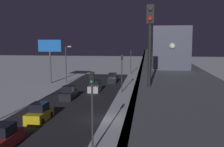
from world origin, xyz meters
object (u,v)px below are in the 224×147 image
object	(u,v)px
traffic_light_near	(92,100)
traffic_light_far	(131,58)
subway_train	(156,43)
sedan_yellow	(39,114)
rail_signal	(150,31)
sedan_black	(113,79)
sedan_black_2	(69,93)
commercial_billboard	(50,50)
traffic_light_mid	(122,68)
sedan_red	(3,138)
sedan_silver	(95,87)

from	to	relation	value
traffic_light_near	traffic_light_far	size ratio (longest dim) A/B	1.00
subway_train	sedan_yellow	xyz separation A→B (m)	(13.59, 29.96, -7.53)
rail_signal	sedan_yellow	size ratio (longest dim) A/B	0.91
sedan_yellow	sedan_black	size ratio (longest dim) A/B	1.06
subway_train	traffic_light_near	world-z (taller)	subway_train
sedan_black_2	commercial_billboard	distance (m)	17.19
rail_signal	traffic_light_mid	bearing A→B (deg)	-82.32
sedan_yellow	sedan_black	distance (m)	28.29
subway_train	sedan_black	bearing A→B (deg)	12.82
sedan_yellow	traffic_light_mid	size ratio (longest dim) A/B	0.69
sedan_yellow	sedan_red	xyz separation A→B (m)	(0.00, 7.69, 0.01)
sedan_black	sedan_silver	world-z (taller)	same
traffic_light_mid	sedan_black	bearing A→B (deg)	-74.34
sedan_yellow	sedan_black	world-z (taller)	same
sedan_black_2	sedan_silver	xyz separation A→B (m)	(-2.80, -6.37, -0.00)
rail_signal	sedan_black	xyz separation A→B (m)	(7.23, -42.47, -8.46)
sedan_yellow	sedan_silver	xyz separation A→B (m)	(-2.80, -17.74, 0.01)
sedan_red	sedan_silver	distance (m)	25.59
subway_train	traffic_light_far	bearing A→B (deg)	-64.43
sedan_black_2	sedan_black	bearing A→B (deg)	-105.54
sedan_yellow	traffic_light_near	bearing A→B (deg)	134.86
sedan_silver	traffic_light_far	distance (m)	25.61
sedan_silver	traffic_light_near	size ratio (longest dim) A/B	0.63
traffic_light_mid	traffic_light_far	xyz separation A→B (m)	(0.00, -25.11, 0.00)
sedan_black	sedan_black_2	world-z (taller)	same
sedan_silver	commercial_billboard	bearing A→B (deg)	144.63
commercial_billboard	rail_signal	bearing A→B (deg)	116.36
subway_train	sedan_red	size ratio (longest dim) A/B	18.00
subway_train	traffic_light_far	distance (m)	14.69
sedan_black_2	commercial_billboard	xyz separation A→B (m)	(7.95, -14.00, 6.03)
subway_train	commercial_billboard	size ratio (longest dim) A/B	8.32
sedan_silver	traffic_light_far	xyz separation A→B (m)	(-4.70, -24.95, 3.40)
sedan_red	traffic_light_far	size ratio (longest dim) A/B	0.64
subway_train	sedan_yellow	bearing A→B (deg)	65.61
sedan_black	commercial_billboard	distance (m)	14.15
rail_signal	traffic_light_far	xyz separation A→B (m)	(4.33, -57.23, -5.07)
sedan_silver	subway_train	bearing A→B (deg)	48.57
sedan_silver	sedan_red	bearing A→B (deg)	-96.28
sedan_red	sedan_black_2	size ratio (longest dim) A/B	0.96
sedan_yellow	sedan_silver	bearing A→B (deg)	-98.97
sedan_black_2	traffic_light_far	bearing A→B (deg)	-103.47
subway_train	sedan_black	distance (m)	11.89
rail_signal	sedan_yellow	bearing A→B (deg)	-50.88
subway_train	commercial_billboard	world-z (taller)	subway_train
sedan_yellow	traffic_light_mid	distance (m)	19.41
sedan_silver	traffic_light_near	bearing A→B (deg)	-79.47
rail_signal	commercial_billboard	world-z (taller)	rail_signal
subway_train	traffic_light_mid	size ratio (longest dim) A/B	11.57
sedan_red	commercial_billboard	size ratio (longest dim) A/B	0.46
sedan_black_2	traffic_light_far	size ratio (longest dim) A/B	0.67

